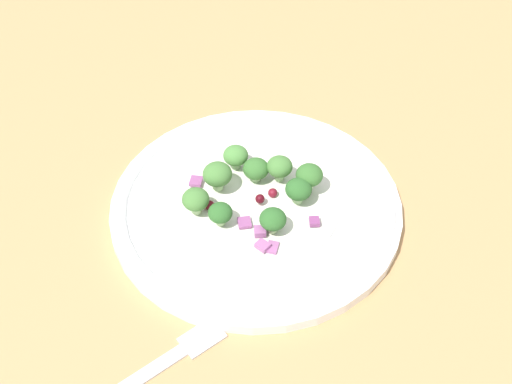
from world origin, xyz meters
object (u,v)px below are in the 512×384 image
broccoli_floret_2 (220,213)px  fork (137,379)px  broccoli_floret_0 (196,200)px  plate (256,205)px  broccoli_floret_1 (217,175)px

broccoli_floret_2 → fork: 16.96cm
broccoli_floret_0 → fork: broccoli_floret_0 is taller
broccoli_floret_2 → fork: broccoli_floret_2 is taller
plate → broccoli_floret_0: 6.34cm
broccoli_floret_1 → broccoli_floret_2: (0.52, -4.57, -0.54)cm
broccoli_floret_1 → broccoli_floret_2: size_ratio=1.25×
broccoli_floret_0 → fork: 17.71cm
plate → broccoli_floret_0: bearing=-164.5°
broccoli_floret_1 → fork: 21.20cm
broccoli_floret_0 → broccoli_floret_1: broccoli_floret_1 is taller
plate → broccoli_floret_2: broccoli_floret_2 is taller
broccoli_floret_2 → fork: bearing=-110.5°
broccoli_floret_1 → fork: (-5.35, -20.26, -3.19)cm
plate → broccoli_floret_0: broccoli_floret_0 is taller
broccoli_floret_0 → fork: size_ratio=0.17×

